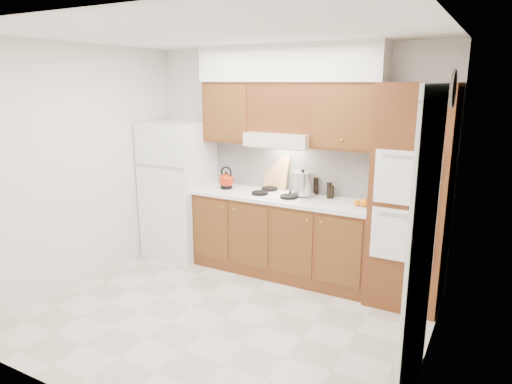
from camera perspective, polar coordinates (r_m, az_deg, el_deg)
floor at (r=4.57m, az=-3.89°, el=-15.21°), size 3.60×3.60×0.00m
ceiling at (r=4.03m, az=-4.52°, el=19.24°), size 3.60×3.60×0.00m
wall_back at (r=5.40m, az=4.48°, el=3.97°), size 3.60×0.02×2.60m
wall_left at (r=5.29m, az=-20.83°, el=2.90°), size 0.02×3.00×2.60m
wall_right at (r=3.50m, az=21.45°, el=-2.31°), size 0.02×3.00×2.60m
fridge at (r=5.91m, az=-9.59°, el=0.31°), size 0.75×0.72×1.72m
base_cabinets at (r=5.34m, az=3.22°, el=-5.55°), size 2.11×0.60×0.90m
countertop at (r=5.20m, az=3.24°, el=-0.68°), size 2.13×0.62×0.04m
backsplash at (r=5.40m, az=4.64°, el=3.09°), size 2.11×0.03×0.56m
oven_cabinet at (r=4.73m, az=18.86°, el=-0.62°), size 0.70×0.65×2.20m
upper_cab_left at (r=5.53m, az=-3.00°, el=9.95°), size 0.63×0.33×0.70m
upper_cab_right at (r=4.93m, az=11.48°, el=9.26°), size 0.73×0.33×0.70m
range_hood at (r=5.17m, az=3.25°, el=6.63°), size 0.75×0.45×0.15m
upper_cab_over_hood at (r=5.20m, az=3.59°, el=10.54°), size 0.75×0.33×0.55m
soffit at (r=5.16m, az=4.12°, el=15.78°), size 2.13×0.36×0.40m
cooktop at (r=5.23m, az=2.85°, el=-0.30°), size 0.74×0.50×0.01m
doorway at (r=3.25m, az=20.01°, el=-8.06°), size 0.02×0.90×2.10m
wall_clock at (r=3.93m, az=23.43°, el=11.75°), size 0.02×0.30×0.30m
kettle at (r=5.52m, az=-3.73°, el=1.43°), size 0.23×0.23×0.18m
cutting_board at (r=5.46m, az=2.57°, el=2.39°), size 0.34×0.18×0.43m
stock_pot at (r=5.13m, az=5.84°, el=1.07°), size 0.30×0.30×0.25m
condiment_a at (r=5.27m, az=7.47°, el=0.76°), size 0.07×0.07×0.20m
condiment_b at (r=5.12m, az=9.13°, el=0.21°), size 0.07×0.07×0.18m
condiment_c at (r=5.12m, az=9.44°, el=0.02°), size 0.07×0.07×0.15m
orange_near at (r=4.85m, az=13.42°, el=-1.30°), size 0.11×0.11×0.09m
orange_far at (r=4.86m, az=12.48°, el=-1.33°), size 0.07×0.07×0.07m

